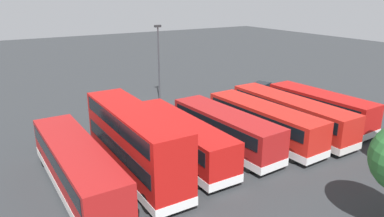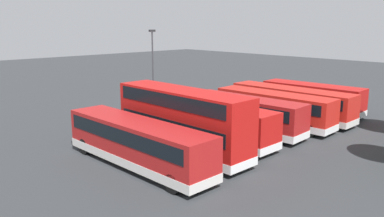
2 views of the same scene
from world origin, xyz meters
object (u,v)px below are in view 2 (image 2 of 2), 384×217
(bus_single_deck_seventh, at_px, (137,142))
(bus_single_deck_fifth, at_px, (211,120))
(lamp_post_tall, at_px, (153,62))
(bus_single_deck_second, at_px, (291,102))
(bus_single_deck_third, at_px, (274,108))
(bus_double_decker_sixth, at_px, (182,120))
(bus_single_deck_near_end, at_px, (312,98))
(car_hatchback_silver, at_px, (244,92))
(bus_single_deck_fourth, at_px, (246,114))

(bus_single_deck_seventh, bearing_deg, bus_single_deck_fifth, -174.97)
(bus_single_deck_fifth, height_order, lamp_post_tall, lamp_post_tall)
(bus_single_deck_fifth, bearing_deg, bus_single_deck_seventh, 5.03)
(bus_single_deck_second, bearing_deg, bus_single_deck_third, 6.27)
(bus_single_deck_third, distance_m, lamp_post_tall, 14.93)
(bus_single_deck_second, bearing_deg, bus_single_deck_fifth, -1.65)
(bus_double_decker_sixth, relative_size, bus_single_deck_seventh, 0.91)
(bus_single_deck_near_end, height_order, car_hatchback_silver, bus_single_deck_near_end)
(bus_single_deck_near_end, relative_size, bus_single_deck_second, 0.84)
(bus_single_deck_near_end, xyz_separation_m, lamp_post_tall, (8.96, -14.23, 3.19))
(bus_double_decker_sixth, bearing_deg, lamp_post_tall, -121.69)
(bus_single_deck_fifth, distance_m, car_hatchback_silver, 18.72)
(bus_single_deck_second, bearing_deg, bus_double_decker_sixth, 2.02)
(bus_single_deck_second, xyz_separation_m, lamp_post_tall, (5.38, -14.07, 3.18))
(bus_single_deck_near_end, height_order, bus_double_decker_sixth, bus_double_decker_sixth)
(bus_single_deck_near_end, xyz_separation_m, bus_single_deck_second, (3.58, -0.15, 0.00))
(car_hatchback_silver, bearing_deg, bus_single_deck_seventh, 23.80)
(bus_single_deck_second, bearing_deg, bus_single_deck_near_end, 177.59)
(bus_single_deck_third, height_order, bus_single_deck_seventh, same)
(bus_single_deck_fourth, bearing_deg, bus_single_deck_third, 175.63)
(bus_double_decker_sixth, distance_m, car_hatchback_silver, 22.43)
(bus_double_decker_sixth, bearing_deg, bus_single_deck_third, -179.26)
(bus_single_deck_fourth, bearing_deg, bus_single_deck_seventh, 1.33)
(bus_single_deck_near_end, relative_size, bus_single_deck_seventh, 0.84)
(bus_single_deck_third, distance_m, bus_single_deck_seventh, 14.75)
(bus_single_deck_third, bearing_deg, bus_single_deck_fourth, -4.37)
(bus_single_deck_third, height_order, bus_single_deck_fifth, same)
(bus_single_deck_fourth, bearing_deg, car_hatchback_silver, -140.61)
(bus_double_decker_sixth, bearing_deg, bus_single_deck_near_end, -178.87)
(bus_single_deck_fifth, height_order, car_hatchback_silver, bus_single_deck_fifth)
(bus_single_deck_fourth, xyz_separation_m, bus_single_deck_fifth, (3.72, -0.40, 0.00))
(bus_single_deck_third, bearing_deg, bus_double_decker_sixth, 0.74)
(bus_single_deck_near_end, xyz_separation_m, bus_single_deck_fifth, (14.21, -0.46, 0.00))
(car_hatchback_silver, bearing_deg, lamp_post_tall, -20.84)
(bus_single_deck_fourth, bearing_deg, bus_single_deck_second, -179.25)
(bus_single_deck_third, bearing_deg, bus_single_deck_seventh, -0.06)
(car_hatchback_silver, bearing_deg, bus_single_deck_third, 50.00)
(bus_single_deck_third, relative_size, car_hatchback_silver, 2.26)
(bus_single_deck_third, bearing_deg, lamp_post_tall, -81.89)
(bus_single_deck_fourth, bearing_deg, bus_double_decker_sixth, 3.19)
(bus_single_deck_second, relative_size, bus_single_deck_seventh, 1.00)
(bus_single_deck_near_end, distance_m, car_hatchback_silver, 10.33)
(bus_single_deck_near_end, distance_m, bus_single_deck_third, 6.91)
(bus_single_deck_third, relative_size, bus_single_deck_seventh, 0.91)
(bus_single_deck_second, bearing_deg, car_hatchback_silver, -118.25)
(bus_single_deck_second, height_order, bus_double_decker_sixth, bus_double_decker_sixth)
(bus_single_deck_fifth, distance_m, bus_double_decker_sixth, 3.93)
(bus_single_deck_seventh, height_order, lamp_post_tall, lamp_post_tall)
(bus_single_deck_near_end, relative_size, bus_double_decker_sixth, 0.93)
(bus_single_deck_fifth, bearing_deg, bus_single_deck_fourth, 173.91)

